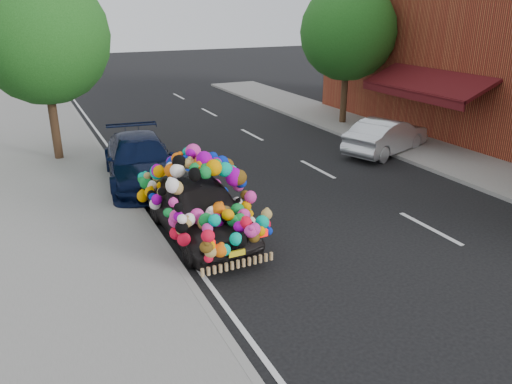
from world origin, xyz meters
The scene contains 10 objects.
ground centered at (0.00, 0.00, 0.00)m, with size 100.00×100.00×0.00m, color black.
sidewalk centered at (-4.30, 0.00, 0.06)m, with size 4.00×60.00×0.12m, color gray.
kerb centered at (-2.35, 0.00, 0.07)m, with size 0.15×60.00×0.13m, color gray.
footpath_far centered at (8.20, 3.00, 0.06)m, with size 3.00×40.00×0.12m, color gray.
lane_markings centered at (3.60, 0.00, 0.01)m, with size 6.00×50.00×0.01m, color silver, non-canonical shape.
tree_near_sidewalk centered at (-3.80, 9.50, 4.02)m, with size 4.20×4.20×6.13m.
tree_far_b centered at (8.00, 10.00, 3.89)m, with size 4.00×4.00×5.90m.
plush_art_car centered at (-1.42, 2.00, 1.03)m, with size 2.08×4.28×2.03m.
navy_sedan centered at (-1.80, 6.14, 0.68)m, with size 1.91×4.70×1.36m, color black.
silver_hatchback centered at (6.79, 5.58, 0.62)m, with size 1.31×3.77×1.24m, color silver.
Camera 1 is at (-4.71, -7.94, 4.96)m, focal length 35.00 mm.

